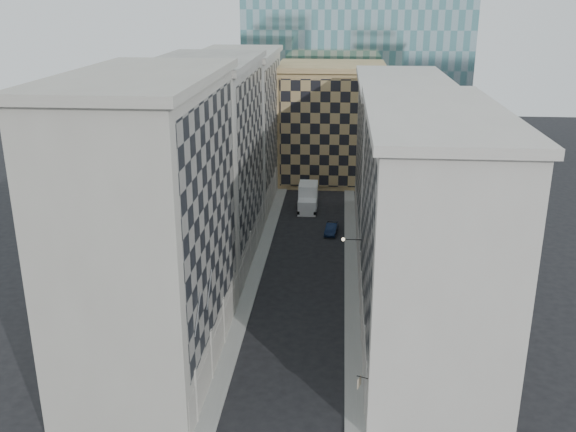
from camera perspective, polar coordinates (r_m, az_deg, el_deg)
The scene contains 14 objects.
sidewalk_west at distance 71.85m, azimuth -2.78°, elevation -4.70°, with size 1.50×100.00×0.15m, color gray.
sidewalk_east at distance 71.31m, azimuth 5.65°, elevation -4.96°, with size 1.50×100.00×0.15m, color gray.
bldg_left_a at distance 51.36m, azimuth -11.98°, elevation -0.90°, with size 10.80×22.80×23.70m.
bldg_left_b at distance 71.90m, azimuth -7.08°, elevation 4.69°, with size 10.80×22.80×22.70m.
bldg_left_c at distance 93.12m, azimuth -4.36°, elevation 7.76°, with size 10.80×22.80×21.70m.
bldg_right_a at distance 54.01m, azimuth 12.14°, elevation -1.61°, with size 10.80×26.80×20.70m.
bldg_right_b at distance 79.83m, azimuth 9.85°, elevation 4.90°, with size 10.80×28.80×19.70m.
tan_block at distance 104.91m, azimuth 3.81°, elevation 8.28°, with size 16.80×14.80×18.80m.
church_tower at distance 117.24m, azimuth 3.12°, elevation 18.04°, with size 7.20×7.20×51.50m.
flagpoles_left at distance 47.19m, azimuth -7.51°, elevation -7.53°, with size 0.10×6.33×2.33m.
bracket_lamp at distance 63.41m, azimuth 5.09°, elevation -2.08°, with size 1.98×0.36×0.36m.
box_truck at distance 91.33m, azimuth 1.78°, elevation 1.56°, with size 2.66×6.48×3.55m.
dark_car at distance 82.24m, azimuth 3.90°, elevation -1.13°, with size 1.41×4.05×1.33m, color #0E1B36.
shop_sign at distance 45.74m, azimuth 6.37°, elevation -14.44°, with size 0.78×0.69×0.79m.
Camera 1 is at (3.66, -35.17, 28.99)m, focal length 40.00 mm.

